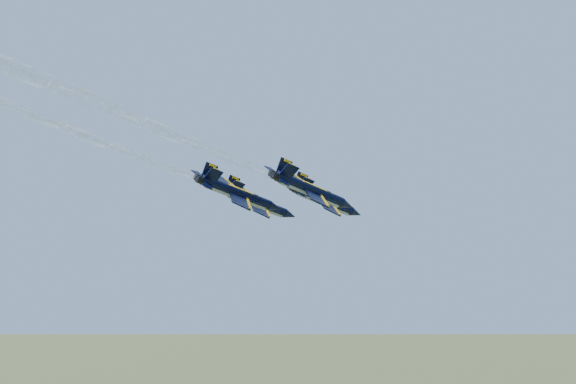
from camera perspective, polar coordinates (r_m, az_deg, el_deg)
The scene contains 4 objects.
jet_lead at distance 121.91m, azimuth 3.31°, elevation -0.72°, with size 11.44×18.05×7.91m.
jet_left at distance 125.62m, azimuth -2.69°, elevation -0.93°, with size 11.44×18.05×7.91m.
jet_right at distance 108.00m, azimuth 2.14°, elevation 0.19°, with size 11.44×18.05×7.91m.
jet_slot at distance 112.38m, azimuth -4.43°, elevation -0.11°, with size 11.44×18.05×7.91m.
Camera 1 is at (63.15, -94.78, 84.13)m, focal length 40.00 mm.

